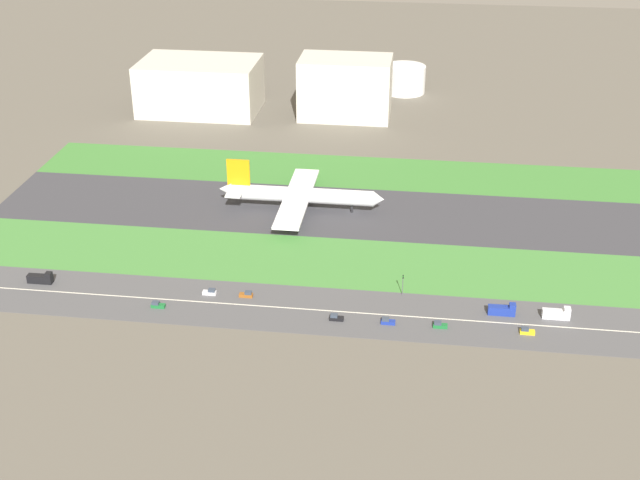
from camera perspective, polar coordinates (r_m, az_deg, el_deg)
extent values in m
plane|color=#5B564C|center=(330.38, 2.19, 1.87)|extent=(800.00, 800.00, 0.00)
cube|color=#38383D|center=(330.36, 2.19, 1.87)|extent=(280.00, 46.00, 0.10)
cube|color=#3D7A33|center=(367.70, 2.81, 4.59)|extent=(280.00, 36.00, 0.10)
cube|color=#427F38|center=(293.99, 1.41, -1.52)|extent=(280.00, 36.00, 0.10)
cube|color=#4C4C4F|center=(266.54, 0.66, -4.80)|extent=(280.00, 28.00, 0.10)
cube|color=silver|center=(266.51, 0.66, -4.79)|extent=(266.00, 0.50, 0.01)
cylinder|color=white|center=(329.91, -1.22, 3.05)|extent=(56.00, 6.00, 6.00)
cone|color=white|center=(327.06, 3.99, 2.76)|extent=(4.00, 5.70, 5.70)
cone|color=white|center=(335.23, -6.39, 3.43)|extent=(5.00, 5.40, 5.40)
cube|color=orange|center=(331.18, -5.52, 4.53)|extent=(9.00, 0.80, 11.00)
cube|color=white|center=(334.15, -5.64, 3.43)|extent=(6.00, 16.00, 0.60)
cube|color=white|center=(344.25, -1.17, 3.90)|extent=(10.00, 26.00, 1.00)
cylinder|color=gray|center=(339.56, -1.15, 3.15)|extent=(5.00, 3.20, 3.20)
cube|color=white|center=(317.27, -1.98, 1.77)|extent=(10.00, 26.00, 1.00)
cylinder|color=gray|center=(323.41, -1.62, 1.86)|extent=(5.00, 3.20, 3.20)
cylinder|color=black|center=(329.67, 2.16, 2.13)|extent=(1.00, 1.00, 3.20)
cylinder|color=black|center=(335.54, -1.79, 2.61)|extent=(1.00, 1.00, 3.20)
cylinder|color=black|center=(329.28, -1.99, 2.11)|extent=(1.00, 1.00, 3.20)
cube|color=silver|center=(272.20, 15.62, -4.84)|extent=(8.40, 2.50, 2.80)
cube|color=silver|center=(271.71, 16.34, -4.51)|extent=(2.00, 2.30, 1.20)
cube|color=black|center=(295.99, -18.35, -2.50)|extent=(8.40, 2.50, 2.80)
cube|color=black|center=(293.71, -17.84, -2.21)|extent=(2.00, 2.30, 1.20)
cube|color=navy|center=(260.80, 4.61, -5.54)|extent=(4.40, 1.80, 1.10)
cube|color=#333D4C|center=(260.29, 4.45, -5.34)|extent=(2.20, 1.66, 0.90)
cube|color=silver|center=(277.24, -7.46, -3.54)|extent=(4.40, 1.80, 1.10)
cube|color=#333D4C|center=(276.54, -7.31, -3.38)|extent=(2.20, 1.66, 0.90)
cube|color=#19662D|center=(272.85, -10.85, -4.38)|extent=(4.40, 1.80, 1.10)
cube|color=#333D4C|center=(272.58, -11.03, -4.18)|extent=(2.20, 1.66, 0.90)
cube|color=brown|center=(274.59, -5.01, -3.73)|extent=(4.40, 1.80, 1.10)
cube|color=#333D4C|center=(273.92, -4.85, -3.56)|extent=(2.20, 1.66, 0.90)
cube|color=navy|center=(270.05, 12.14, -4.66)|extent=(8.40, 2.50, 2.80)
cube|color=navy|center=(269.36, 12.86, -4.34)|extent=(2.00, 2.30, 1.20)
cube|color=black|center=(261.76, 1.13, -5.31)|extent=(4.40, 1.80, 1.10)
cube|color=#333D4C|center=(261.30, 0.95, -5.11)|extent=(2.20, 1.66, 0.90)
cube|color=yellow|center=(262.89, 13.80, -6.04)|extent=(4.40, 1.80, 1.10)
cube|color=#333D4C|center=(262.25, 13.65, -5.85)|extent=(2.20, 1.66, 0.90)
cube|color=#19662D|center=(260.81, 8.10, -5.75)|extent=(4.40, 1.80, 1.10)
cube|color=#333D4C|center=(260.25, 7.94, -5.55)|extent=(2.20, 1.66, 0.90)
cylinder|color=#4C4C51|center=(274.80, 5.59, -3.14)|extent=(0.24, 0.24, 6.00)
cube|color=black|center=(273.00, 5.62, -2.49)|extent=(0.36, 0.36, 1.20)
sphere|color=#19D826|center=(272.68, 5.63, -2.45)|extent=(0.24, 0.24, 0.24)
cube|color=beige|center=(446.42, -8.08, 10.25)|extent=(59.93, 39.20, 26.10)
cube|color=beige|center=(432.34, 1.71, 10.23)|extent=(45.74, 27.70, 30.20)
cylinder|color=silver|center=(475.85, 5.72, 10.74)|extent=(22.75, 22.75, 14.83)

